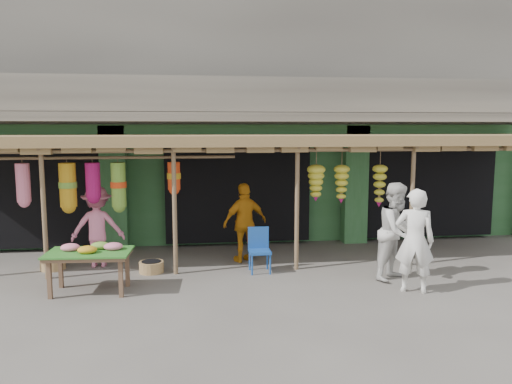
{
  "coord_description": "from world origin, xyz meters",
  "views": [
    {
      "loc": [
        -1.18,
        -10.17,
        2.97
      ],
      "look_at": [
        0.3,
        1.0,
        1.49
      ],
      "focal_mm": 35.0,
      "sensor_mm": 36.0,
      "label": 1
    }
  ],
  "objects": [
    {
      "name": "basket_left",
      "position": [
        -4.07,
        0.46,
        0.11
      ],
      "size": [
        0.68,
        0.68,
        0.21
      ],
      "primitive_type": "cylinder",
      "rotation": [
        0.0,
        0.0,
        0.43
      ],
      "color": "brown",
      "rests_on": "ground"
    },
    {
      "name": "person_vendor",
      "position": [
        0.0,
        0.56,
        0.88
      ],
      "size": [
        1.11,
        0.76,
        1.75
      ],
      "primitive_type": "imported",
      "rotation": [
        0.0,
        0.0,
        3.5
      ],
      "color": "#C37612",
      "rests_on": "ground"
    },
    {
      "name": "person_right",
      "position": [
        2.79,
        -1.11,
        0.95
      ],
      "size": [
        1.17,
        1.13,
        1.91
      ],
      "primitive_type": "imported",
      "rotation": [
        0.0,
        0.0,
        0.64
      ],
      "color": "beige",
      "rests_on": "ground"
    },
    {
      "name": "person_front",
      "position": [
        2.79,
        -1.9,
        0.94
      ],
      "size": [
        0.8,
        0.67,
        1.89
      ],
      "primitive_type": "imported",
      "rotation": [
        0.0,
        0.0,
        2.77
      ],
      "color": "silver",
      "rests_on": "ground"
    },
    {
      "name": "blue_chair",
      "position": [
        0.21,
        -0.23,
        0.51
      ],
      "size": [
        0.44,
        0.45,
        0.91
      ],
      "rotation": [
        0.0,
        0.0,
        0.01
      ],
      "color": "#174697",
      "rests_on": "ground"
    },
    {
      "name": "building",
      "position": [
        -0.0,
        4.87,
        3.37
      ],
      "size": [
        16.4,
        6.8,
        7.0
      ],
      "color": "gray",
      "rests_on": "ground"
    },
    {
      "name": "basket_right",
      "position": [
        -2.0,
        -0.03,
        0.11
      ],
      "size": [
        0.54,
        0.54,
        0.23
      ],
      "primitive_type": "cylinder",
      "rotation": [
        0.0,
        0.0,
        -0.09
      ],
      "color": "olive",
      "rests_on": "ground"
    },
    {
      "name": "flower_table",
      "position": [
        -2.98,
        -1.13,
        0.71
      ],
      "size": [
        1.52,
        0.95,
        0.88
      ],
      "rotation": [
        0.0,
        0.0,
        -0.06
      ],
      "color": "brown",
      "rests_on": "ground"
    },
    {
      "name": "person_shopper",
      "position": [
        -3.16,
        0.61,
        0.86
      ],
      "size": [
        1.14,
        0.7,
        1.72
      ],
      "primitive_type": "imported",
      "rotation": [
        0.0,
        0.0,
        3.19
      ],
      "color": "pink",
      "rests_on": "ground"
    },
    {
      "name": "awning",
      "position": [
        -0.14,
        0.8,
        2.58
      ],
      "size": [
        14.0,
        2.7,
        2.79
      ],
      "color": "brown",
      "rests_on": "ground"
    },
    {
      "name": "ground",
      "position": [
        0.0,
        0.0,
        0.0
      ],
      "size": [
        80.0,
        80.0,
        0.0
      ],
      "primitive_type": "plane",
      "color": "#514C47",
      "rests_on": "ground"
    }
  ]
}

